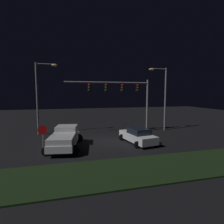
# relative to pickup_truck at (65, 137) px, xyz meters

# --- Properties ---
(ground_plane) EXTENTS (80.00, 80.00, 0.00)m
(ground_plane) POSITION_rel_pickup_truck_xyz_m (3.91, 1.53, -1.00)
(ground_plane) COLOR black
(grass_median) EXTENTS (23.23, 4.28, 0.10)m
(grass_median) POSITION_rel_pickup_truck_xyz_m (3.91, -6.11, -0.95)
(grass_median) COLOR black
(grass_median) RESTS_ON ground_plane
(pickup_truck) EXTENTS (3.49, 5.66, 1.80)m
(pickup_truck) POSITION_rel_pickup_truck_xyz_m (0.00, 0.00, 0.00)
(pickup_truck) COLOR #B7B7BC
(pickup_truck) RESTS_ON ground_plane
(car_sedan) EXTENTS (2.95, 4.64, 1.51)m
(car_sedan) POSITION_rel_pickup_truck_xyz_m (6.84, -0.21, -0.26)
(car_sedan) COLOR silver
(car_sedan) RESTS_ON ground_plane
(traffic_signal_gantry) EXTENTS (10.32, 0.56, 6.50)m
(traffic_signal_gantry) POSITION_rel_pickup_truck_xyz_m (6.86, 4.98, 4.03)
(traffic_signal_gantry) COLOR slate
(traffic_signal_gantry) RESTS_ON ground_plane
(street_lamp_left) EXTENTS (2.47, 0.44, 8.31)m
(street_lamp_left) POSITION_rel_pickup_truck_xyz_m (-2.54, 6.23, 4.21)
(street_lamp_left) COLOR slate
(street_lamp_left) RESTS_ON ground_plane
(street_lamp_right) EXTENTS (2.48, 0.44, 8.04)m
(street_lamp_right) POSITION_rel_pickup_truck_xyz_m (12.21, 4.89, 4.06)
(street_lamp_right) COLOR slate
(street_lamp_right) RESTS_ON ground_plane
(stop_sign) EXTENTS (0.76, 0.08, 2.23)m
(stop_sign) POSITION_rel_pickup_truck_xyz_m (-1.77, -0.69, 0.56)
(stop_sign) COLOR slate
(stop_sign) RESTS_ON ground_plane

